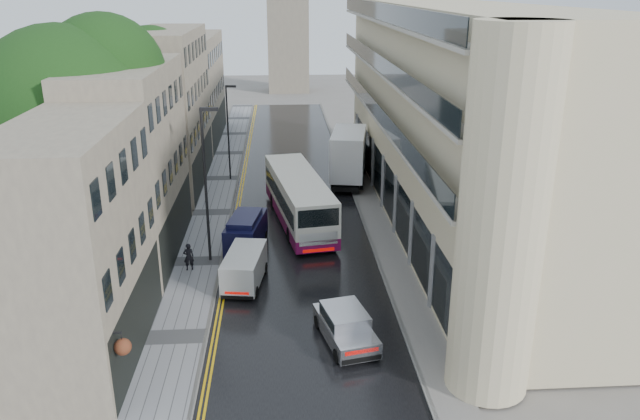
{
  "coord_description": "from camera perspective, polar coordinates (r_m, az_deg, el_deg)",
  "views": [
    {
      "loc": [
        -0.97,
        -14.18,
        15.15
      ],
      "look_at": [
        1.12,
        18.0,
        3.53
      ],
      "focal_mm": 35.0,
      "sensor_mm": 36.0,
      "label": 1
    }
  ],
  "objects": [
    {
      "name": "lamp_post_near",
      "position": [
        35.41,
        -10.41,
        2.07
      ],
      "size": [
        1.0,
        0.24,
        8.86
      ],
      "primitive_type": null,
      "rotation": [
        0.0,
        0.0,
        -0.01
      ],
      "color": "black",
      "rests_on": "left_sidewalk"
    },
    {
      "name": "modern_block",
      "position": [
        42.52,
        11.85,
        8.35
      ],
      "size": [
        8.0,
        40.0,
        14.0
      ],
      "primitive_type": null,
      "color": "beige",
      "rests_on": "ground"
    },
    {
      "name": "road",
      "position": [
        44.35,
        -2.25,
        -0.16
      ],
      "size": [
        9.0,
        85.0,
        0.02
      ],
      "primitive_type": "cube",
      "color": "black",
      "rests_on": "ground"
    },
    {
      "name": "white_van",
      "position": [
        32.5,
        -8.85,
        -6.32
      ],
      "size": [
        2.38,
        4.39,
        1.89
      ],
      "primitive_type": null,
      "rotation": [
        0.0,
        0.0,
        -0.15
      ],
      "color": "silver",
      "rests_on": "road"
    },
    {
      "name": "white_lorry",
      "position": [
        48.72,
        1.17,
        4.42
      ],
      "size": [
        3.89,
        8.67,
        4.39
      ],
      "primitive_type": null,
      "rotation": [
        0.0,
        0.0,
        -0.17
      ],
      "color": "white",
      "rests_on": "road"
    },
    {
      "name": "left_sidewalk",
      "position": [
        44.59,
        -9.78,
        -0.26
      ],
      "size": [
        2.7,
        85.0,
        0.12
      ],
      "primitive_type": "cube",
      "color": "gray",
      "rests_on": "ground"
    },
    {
      "name": "tree_far",
      "position": [
        49.31,
        -17.02,
        8.54
      ],
      "size": [
        9.24,
        9.24,
        12.46
      ],
      "primitive_type": null,
      "color": "black",
      "rests_on": "ground"
    },
    {
      "name": "lamp_post_far",
      "position": [
        51.12,
        -8.39,
        6.94
      ],
      "size": [
        0.88,
        0.32,
        7.65
      ],
      "primitive_type": null,
      "rotation": [
        0.0,
        0.0,
        -0.15
      ],
      "color": "black",
      "rests_on": "left_sidewalk"
    },
    {
      "name": "right_sidewalk",
      "position": [
        44.78,
        4.68,
        0.06
      ],
      "size": [
        1.8,
        85.0,
        0.12
      ],
      "primitive_type": "cube",
      "color": "slate",
      "rests_on": "ground"
    },
    {
      "name": "pedestrian",
      "position": [
        35.61,
        -11.92,
        -4.2
      ],
      "size": [
        0.65,
        0.51,
        1.58
      ],
      "primitive_type": "imported",
      "rotation": [
        0.0,
        0.0,
        3.39
      ],
      "color": "black",
      "rests_on": "left_sidewalk"
    },
    {
      "name": "tree_near",
      "position": [
        36.99,
        -21.89,
        5.57
      ],
      "size": [
        10.56,
        10.56,
        13.89
      ],
      "primitive_type": null,
      "color": "black",
      "rests_on": "ground"
    },
    {
      "name": "cream_bus",
      "position": [
        38.48,
        -2.82,
        -0.74
      ],
      "size": [
        4.61,
        12.25,
        3.26
      ],
      "primitive_type": null,
      "rotation": [
        0.0,
        0.0,
        0.16
      ],
      "color": "silver",
      "rests_on": "road"
    },
    {
      "name": "navy_van",
      "position": [
        36.76,
        -8.57,
        -2.76
      ],
      "size": [
        2.54,
        4.76,
        2.31
      ],
      "primitive_type": null,
      "rotation": [
        0.0,
        0.0,
        -0.17
      ],
      "color": "black",
      "rests_on": "road"
    },
    {
      "name": "old_shop_row",
      "position": [
        45.9,
        -14.42,
        7.7
      ],
      "size": [
        4.5,
        56.0,
        12.0
      ],
      "primitive_type": null,
      "color": "gray",
      "rests_on": "ground"
    },
    {
      "name": "silver_hatchback",
      "position": [
        26.96,
        1.63,
        -12.3
      ],
      "size": [
        2.76,
        4.57,
        1.6
      ],
      "primitive_type": null,
      "rotation": [
        0.0,
        0.0,
        0.22
      ],
      "color": "#A8A7AC",
      "rests_on": "road"
    }
  ]
}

